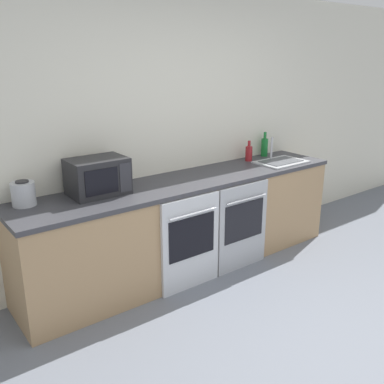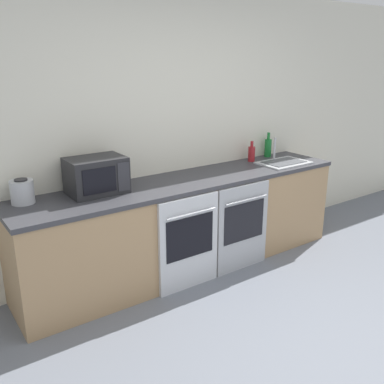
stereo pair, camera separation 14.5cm
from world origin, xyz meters
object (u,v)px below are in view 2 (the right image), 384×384
(oven_left, at_px, (189,243))
(sink, at_px, (283,162))
(kettle, at_px, (22,192))
(microwave, at_px, (96,175))
(oven_right, at_px, (243,227))
(bottle_green, at_px, (268,147))
(bottle_red, at_px, (251,153))

(oven_left, relative_size, sink, 1.59)
(oven_left, relative_size, kettle, 4.37)
(microwave, height_order, kettle, microwave)
(oven_right, distance_m, kettle, 1.98)
(bottle_green, height_order, kettle, bottle_green)
(bottle_green, distance_m, sink, 0.35)
(kettle, bearing_deg, oven_right, -15.70)
(bottle_red, distance_m, kettle, 2.39)
(kettle, distance_m, sink, 2.62)
(microwave, relative_size, bottle_green, 1.70)
(oven_left, bearing_deg, oven_right, 0.00)
(oven_right, bearing_deg, kettle, 164.30)
(kettle, bearing_deg, microwave, -8.26)
(oven_right, height_order, sink, sink)
(kettle, bearing_deg, sink, -5.79)
(microwave, relative_size, sink, 0.87)
(microwave, height_order, bottle_red, microwave)
(oven_left, xyz_separation_m, oven_right, (0.62, 0.00, 0.00))
(oven_left, xyz_separation_m, microwave, (-0.63, 0.43, 0.62))
(bottle_red, height_order, kettle, bottle_red)
(oven_left, xyz_separation_m, bottle_green, (1.49, 0.58, 0.57))
(oven_left, height_order, kettle, kettle)
(bottle_green, height_order, sink, bottle_green)
(oven_left, relative_size, bottle_red, 3.87)
(oven_right, height_order, bottle_green, bottle_green)
(kettle, bearing_deg, oven_left, -23.08)
(bottle_green, bearing_deg, kettle, -178.62)
(bottle_red, relative_size, sink, 0.41)
(bottle_green, relative_size, sink, 0.51)
(oven_right, height_order, bottle_red, bottle_red)
(oven_right, relative_size, bottle_red, 3.87)
(bottle_green, distance_m, kettle, 2.70)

